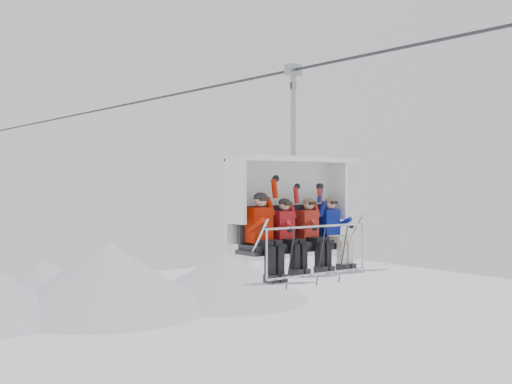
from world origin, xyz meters
TOP-DOWN VIEW (x-y plane):
  - haul_cable at (0.00, 0.00)m, footprint 0.06×50.00m
  - chairlift_carrier at (0.00, -1.02)m, footprint 2.66×1.17m
  - skier_far_left at (-0.89, -1.33)m, footprint 0.44×1.69m
  - skier_center_left at (-0.31, -1.35)m, footprint 0.38×1.69m
  - skier_center_right at (0.32, -1.35)m, footprint 0.38×1.69m
  - skier_far_right at (0.92, -1.35)m, footprint 0.38×1.69m

SIDE VIEW (x-z plane):
  - skier_center_right at x=0.32m, z-range 9.41..10.96m
  - skier_far_right at x=0.92m, z-range 9.41..10.96m
  - skier_center_left at x=-0.31m, z-range 9.41..10.96m
  - skier_far_left at x=-0.89m, z-range 9.38..11.10m
  - chairlift_carrier at x=0.00m, z-range 8.74..12.73m
  - haul_cable at x=0.00m, z-range 13.27..13.33m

